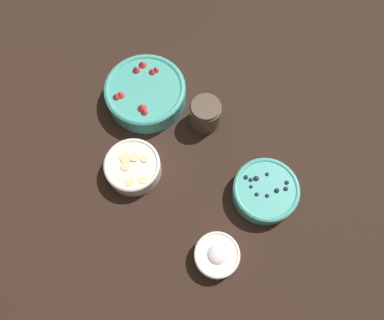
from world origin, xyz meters
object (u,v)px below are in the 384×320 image
object	(u,v)px
bowl_bananas	(133,167)
jar_chocolate	(205,114)
bowl_cream	(217,255)
bowl_strawberries	(145,92)
bowl_blueberries	(265,191)

from	to	relation	value
bowl_bananas	jar_chocolate	distance (m)	0.26
bowl_bananas	bowl_cream	xyz separation A→B (m)	(0.34, -0.01, -0.01)
bowl_strawberries	bowl_cream	distance (m)	0.53
bowl_blueberries	bowl_bananas	xyz separation A→B (m)	(-0.32, -0.21, 0.00)
bowl_bananas	bowl_cream	distance (m)	0.34
bowl_blueberries	jar_chocolate	xyz separation A→B (m)	(-0.28, 0.05, 0.01)
bowl_strawberries	jar_chocolate	distance (m)	0.20
jar_chocolate	bowl_blueberries	bearing A→B (deg)	-10.91
bowl_blueberries	bowl_cream	size ratio (longest dim) A/B	1.52
bowl_strawberries	jar_chocolate	size ratio (longest dim) A/B	2.63
bowl_blueberries	bowl_bananas	size ratio (longest dim) A/B	1.15
bowl_strawberries	bowl_cream	world-z (taller)	bowl_strawberries
bowl_strawberries	jar_chocolate	bearing A→B (deg)	21.00
bowl_strawberries	bowl_bananas	xyz separation A→B (m)	(0.15, -0.19, -0.01)
bowl_blueberries	bowl_cream	world-z (taller)	bowl_blueberries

